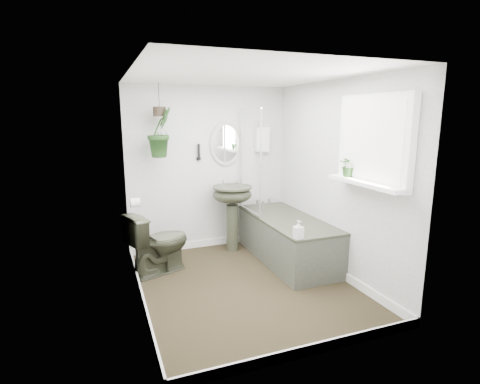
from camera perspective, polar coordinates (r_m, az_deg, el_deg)
name	(u,v)px	position (r m, az deg, el deg)	size (l,w,h in m)	color
floor	(245,285)	(4.41, 0.72, -14.00)	(2.30, 2.80, 0.02)	black
ceiling	(245,74)	(4.00, 0.80, 17.56)	(2.30, 2.80, 0.02)	white
wall_back	(209,169)	(5.36, -4.82, 3.57)	(2.30, 0.02, 2.30)	silver
wall_front	(315,218)	(2.82, 11.42, -3.95)	(2.30, 0.02, 2.30)	silver
wall_left	(134,193)	(3.78, -15.80, -0.20)	(0.02, 2.80, 2.30)	silver
wall_right	(335,179)	(4.60, 14.33, 1.91)	(0.02, 2.80, 2.30)	silver
skirting	(245,280)	(4.38, 0.72, -13.29)	(2.30, 2.80, 0.10)	white
bathtub	(287,239)	(5.03, 7.16, -7.10)	(0.72, 1.72, 0.58)	#2F3224
bath_screen	(250,161)	(5.11, 1.57, 4.67)	(0.04, 0.72, 1.40)	silver
shower_box	(262,139)	(5.53, 3.38, 8.00)	(0.20, 0.10, 0.35)	white
oval_mirror	(226,144)	(5.36, -2.17, 7.36)	(0.46, 0.03, 0.62)	#B4AFA0
wall_sconce	(199,152)	(5.25, -6.29, 6.11)	(0.04, 0.04, 0.22)	black
toilet_roll_holder	(135,203)	(4.52, -15.71, -1.55)	(0.11, 0.11, 0.11)	white
window_recess	(374,141)	(3.95, 19.73, 7.37)	(0.08, 1.00, 0.90)	white
window_sill	(365,183)	(3.95, 18.54, 1.31)	(0.18, 1.00, 0.04)	white
window_blinds	(370,141)	(3.92, 19.22, 7.38)	(0.01, 0.86, 0.76)	white
toilet	(159,242)	(4.69, -12.30, -7.49)	(0.43, 0.75, 0.77)	#2F3224
pedestal_sink	(232,218)	(5.30, -1.17, -4.04)	(0.55, 0.47, 0.94)	#2F3224
sill_plant	(349,165)	(4.18, 16.32, 3.99)	(0.23, 0.20, 0.25)	black
hanging_plant	(160,132)	(4.92, -12.04, 8.91)	(0.35, 0.28, 0.63)	black
soap_bottle	(298,230)	(4.12, 8.88, -5.68)	(0.09, 0.09, 0.20)	black
hanging_pot	(159,111)	(4.92, -12.17, 11.90)	(0.16, 0.16, 0.12)	black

